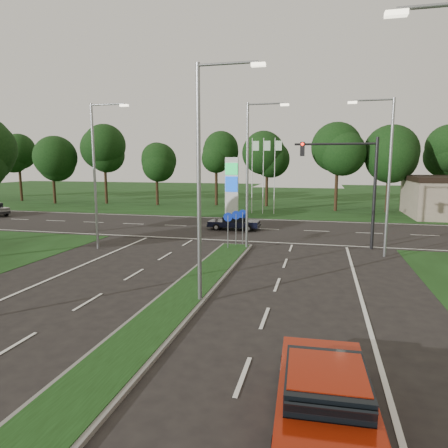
# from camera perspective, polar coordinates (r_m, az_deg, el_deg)

# --- Properties ---
(ground) EXTENTS (160.00, 160.00, 0.00)m
(ground) POSITION_cam_1_polar(r_m,az_deg,el_deg) (11.30, -17.31, -20.44)
(ground) COLOR black
(ground) RESTS_ON ground
(verge_far) EXTENTS (160.00, 50.00, 0.02)m
(verge_far) POSITION_cam_1_polar(r_m,az_deg,el_deg) (63.82, 8.98, 3.76)
(verge_far) COLOR black
(verge_far) RESTS_ON ground
(cross_road) EXTENTS (160.00, 12.00, 0.02)m
(cross_road) POSITION_cam_1_polar(r_m,az_deg,el_deg) (33.25, 4.42, -0.68)
(cross_road) COLOR black
(cross_road) RESTS_ON ground
(median_kerb) EXTENTS (2.00, 26.00, 0.12)m
(median_kerb) POSITION_cam_1_polar(r_m,az_deg,el_deg) (14.49, -8.96, -13.14)
(median_kerb) COLOR slate
(median_kerb) RESTS_ON ground
(streetlight_median_near) EXTENTS (2.53, 0.22, 9.00)m
(streetlight_median_near) POSITION_cam_1_polar(r_m,az_deg,el_deg) (15.00, -2.89, 7.37)
(streetlight_median_near) COLOR gray
(streetlight_median_near) RESTS_ON ground
(streetlight_median_far) EXTENTS (2.53, 0.22, 9.00)m
(streetlight_median_far) POSITION_cam_1_polar(r_m,az_deg,el_deg) (24.75, 3.81, 7.90)
(streetlight_median_far) COLOR gray
(streetlight_median_far) RESTS_ON ground
(streetlight_left_far) EXTENTS (2.53, 0.22, 9.00)m
(streetlight_left_far) POSITION_cam_1_polar(r_m,az_deg,el_deg) (26.18, -17.68, 7.56)
(streetlight_left_far) COLOR gray
(streetlight_left_far) RESTS_ON ground
(streetlight_right_far) EXTENTS (2.53, 0.22, 9.00)m
(streetlight_right_far) POSITION_cam_1_polar(r_m,az_deg,el_deg) (24.62, 22.14, 7.28)
(streetlight_right_far) COLOR gray
(streetlight_right_far) RESTS_ON ground
(traffic_signal) EXTENTS (5.10, 0.42, 7.00)m
(traffic_signal) POSITION_cam_1_polar(r_m,az_deg,el_deg) (26.45, 17.99, 6.63)
(traffic_signal) COLOR black
(traffic_signal) RESTS_ON ground
(median_signs) EXTENTS (1.16, 1.76, 2.38)m
(median_signs) POSITION_cam_1_polar(r_m,az_deg,el_deg) (25.60, 1.68, 0.39)
(median_signs) COLOR gray
(median_signs) RESTS_ON ground
(gas_pylon) EXTENTS (5.80, 1.26, 8.00)m
(gas_pylon) POSITION_cam_1_polar(r_m,az_deg,el_deg) (42.46, 1.40, 5.73)
(gas_pylon) COLOR silver
(gas_pylon) RESTS_ON ground
(treeline_far) EXTENTS (6.00, 6.00, 9.90)m
(treeline_far) POSITION_cam_1_polar(r_m,az_deg,el_deg) (48.60, 7.75, 10.32)
(treeline_far) COLOR black
(treeline_far) RESTS_ON ground
(red_sedan) EXTENTS (2.15, 4.80, 1.30)m
(red_sedan) POSITION_cam_1_polar(r_m,az_deg,el_deg) (9.18, 14.28, -22.63)
(red_sedan) COLOR maroon
(red_sedan) RESTS_ON ground
(navy_sedan) EXTENTS (4.10, 1.74, 1.12)m
(navy_sedan) POSITION_cam_1_polar(r_m,az_deg,el_deg) (32.55, 1.48, 0.21)
(navy_sedan) COLOR black
(navy_sedan) RESTS_ON ground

